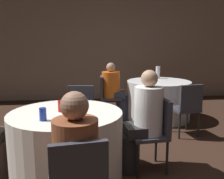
{
  "coord_description": "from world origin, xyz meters",
  "views": [
    {
      "loc": [
        0.06,
        -2.47,
        1.46
      ],
      "look_at": [
        0.44,
        0.84,
        0.85
      ],
      "focal_mm": 40.0,
      "sensor_mm": 36.0,
      "label": 1
    }
  ],
  "objects_px": {
    "chair_far_south": "(187,105)",
    "chair_far_west": "(106,93)",
    "bottle_far": "(158,72)",
    "table_far": "(158,100)",
    "person_orange_shirt": "(114,91)",
    "soda_can_red": "(61,106)",
    "pizza_plate_near": "(73,104)",
    "soda_can_blue": "(43,114)",
    "chair_near_east": "(155,127)",
    "table_near": "(67,145)",
    "chair_near_north": "(80,109)",
    "person_white_shirt": "(143,121)",
    "person_floral_shirt": "(75,164)"
  },
  "relations": [
    {
      "from": "person_white_shirt",
      "to": "person_orange_shirt",
      "type": "bearing_deg",
      "value": -2.79
    },
    {
      "from": "chair_far_south",
      "to": "pizza_plate_near",
      "type": "distance_m",
      "value": 1.9
    },
    {
      "from": "chair_near_east",
      "to": "soda_can_blue",
      "type": "xyz_separation_m",
      "value": [
        -1.2,
        -0.35,
        0.29
      ]
    },
    {
      "from": "person_orange_shirt",
      "to": "person_white_shirt",
      "type": "bearing_deg",
      "value": 5.75
    },
    {
      "from": "chair_far_south",
      "to": "pizza_plate_near",
      "type": "relative_size",
      "value": 3.27
    },
    {
      "from": "person_white_shirt",
      "to": "pizza_plate_near",
      "type": "relative_size",
      "value": 4.55
    },
    {
      "from": "person_white_shirt",
      "to": "soda_can_red",
      "type": "distance_m",
      "value": 0.93
    },
    {
      "from": "chair_far_south",
      "to": "chair_far_west",
      "type": "bearing_deg",
      "value": 128.6
    },
    {
      "from": "soda_can_blue",
      "to": "soda_can_red",
      "type": "bearing_deg",
      "value": 64.59
    },
    {
      "from": "chair_near_north",
      "to": "chair_far_west",
      "type": "xyz_separation_m",
      "value": [
        0.49,
        1.13,
        0.0
      ]
    },
    {
      "from": "chair_near_north",
      "to": "person_orange_shirt",
      "type": "relative_size",
      "value": 0.77
    },
    {
      "from": "chair_near_north",
      "to": "pizza_plate_near",
      "type": "relative_size",
      "value": 3.27
    },
    {
      "from": "pizza_plate_near",
      "to": "chair_near_east",
      "type": "bearing_deg",
      "value": -14.62
    },
    {
      "from": "chair_near_east",
      "to": "bottle_far",
      "type": "distance_m",
      "value": 2.51
    },
    {
      "from": "person_orange_shirt",
      "to": "soda_can_red",
      "type": "xyz_separation_m",
      "value": [
        -0.83,
        -2.1,
        0.24
      ]
    },
    {
      "from": "person_orange_shirt",
      "to": "pizza_plate_near",
      "type": "bearing_deg",
      "value": -17.95
    },
    {
      "from": "table_near",
      "to": "pizza_plate_near",
      "type": "height_order",
      "value": "pizza_plate_near"
    },
    {
      "from": "person_orange_shirt",
      "to": "bottle_far",
      "type": "xyz_separation_m",
      "value": [
        0.96,
        0.33,
        0.31
      ]
    },
    {
      "from": "bottle_far",
      "to": "table_far",
      "type": "bearing_deg",
      "value": -103.28
    },
    {
      "from": "table_near",
      "to": "table_far",
      "type": "relative_size",
      "value": 0.98
    },
    {
      "from": "chair_far_west",
      "to": "soda_can_blue",
      "type": "relative_size",
      "value": 6.94
    },
    {
      "from": "table_far",
      "to": "person_white_shirt",
      "type": "xyz_separation_m",
      "value": [
        -0.79,
        -2.0,
        0.22
      ]
    },
    {
      "from": "person_orange_shirt",
      "to": "soda_can_red",
      "type": "height_order",
      "value": "person_orange_shirt"
    },
    {
      "from": "chair_near_east",
      "to": "bottle_far",
      "type": "bearing_deg",
      "value": -21.83
    },
    {
      "from": "chair_near_east",
      "to": "table_far",
      "type": "bearing_deg",
      "value": -22.55
    },
    {
      "from": "table_far",
      "to": "bottle_far",
      "type": "height_order",
      "value": "bottle_far"
    },
    {
      "from": "chair_far_west",
      "to": "person_orange_shirt",
      "type": "bearing_deg",
      "value": 90.0
    },
    {
      "from": "chair_near_north",
      "to": "chair_near_east",
      "type": "relative_size",
      "value": 1.0
    },
    {
      "from": "table_far",
      "to": "chair_far_west",
      "type": "height_order",
      "value": "chair_far_west"
    },
    {
      "from": "chair_near_north",
      "to": "chair_far_west",
      "type": "relative_size",
      "value": 1.0
    },
    {
      "from": "soda_can_red",
      "to": "chair_near_east",
      "type": "bearing_deg",
      "value": 3.01
    },
    {
      "from": "person_orange_shirt",
      "to": "person_floral_shirt",
      "type": "bearing_deg",
      "value": -8.72
    },
    {
      "from": "bottle_far",
      "to": "table_near",
      "type": "bearing_deg",
      "value": -125.22
    },
    {
      "from": "table_far",
      "to": "soda_can_red",
      "type": "xyz_separation_m",
      "value": [
        -1.69,
        -2.04,
        0.43
      ]
    },
    {
      "from": "chair_far_west",
      "to": "bottle_far",
      "type": "distance_m",
      "value": 1.21
    },
    {
      "from": "table_near",
      "to": "chair_near_east",
      "type": "height_order",
      "value": "chair_near_east"
    },
    {
      "from": "table_far",
      "to": "chair_far_west",
      "type": "relative_size",
      "value": 1.45
    },
    {
      "from": "table_near",
      "to": "chair_near_east",
      "type": "distance_m",
      "value": 1.02
    },
    {
      "from": "chair_near_east",
      "to": "chair_near_north",
      "type": "bearing_deg",
      "value": 38.77
    },
    {
      "from": "chair_far_west",
      "to": "chair_far_south",
      "type": "xyz_separation_m",
      "value": [
        1.18,
        -1.08,
        0.0
      ]
    },
    {
      "from": "pizza_plate_near",
      "to": "soda_can_blue",
      "type": "xyz_separation_m",
      "value": [
        -0.25,
        -0.6,
        0.05
      ]
    },
    {
      "from": "chair_near_east",
      "to": "chair_far_south",
      "type": "height_order",
      "value": "same"
    },
    {
      "from": "chair_near_east",
      "to": "soda_can_blue",
      "type": "relative_size",
      "value": 6.94
    },
    {
      "from": "person_floral_shirt",
      "to": "soda_can_blue",
      "type": "bearing_deg",
      "value": 110.38
    },
    {
      "from": "chair_near_north",
      "to": "pizza_plate_near",
      "type": "xyz_separation_m",
      "value": [
        -0.07,
        -0.67,
        0.24
      ]
    },
    {
      "from": "chair_far_south",
      "to": "person_white_shirt",
      "type": "relative_size",
      "value": 0.72
    },
    {
      "from": "chair_far_west",
      "to": "chair_near_east",
      "type": "bearing_deg",
      "value": 14.38
    },
    {
      "from": "chair_far_south",
      "to": "soda_can_blue",
      "type": "bearing_deg",
      "value": -155.37
    },
    {
      "from": "person_floral_shirt",
      "to": "person_white_shirt",
      "type": "bearing_deg",
      "value": 43.15
    },
    {
      "from": "person_white_shirt",
      "to": "chair_far_south",
      "type": "bearing_deg",
      "value": -48.77
    }
  ]
}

